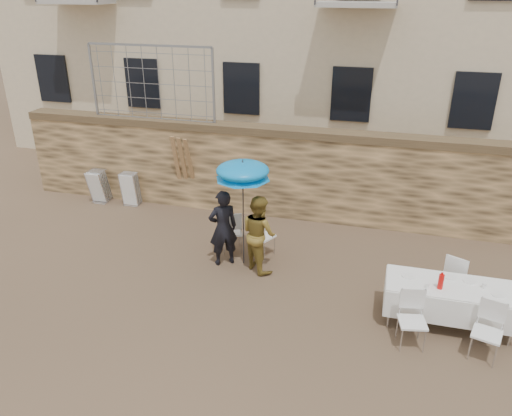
% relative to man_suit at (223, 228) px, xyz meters
% --- Properties ---
extents(ground, '(80.00, 80.00, 0.00)m').
position_rel_man_suit_xyz_m(ground, '(0.32, -2.32, -0.82)').
color(ground, brown).
rests_on(ground, ground).
extents(stone_wall, '(13.00, 0.50, 2.20)m').
position_rel_man_suit_xyz_m(stone_wall, '(0.32, 2.68, 0.28)').
color(stone_wall, olive).
rests_on(stone_wall, ground).
extents(chain_link_fence, '(3.20, 0.06, 1.80)m').
position_rel_man_suit_xyz_m(chain_link_fence, '(-2.68, 2.68, 2.28)').
color(chain_link_fence, gray).
rests_on(chain_link_fence, stone_wall).
extents(man_suit, '(0.71, 0.66, 1.63)m').
position_rel_man_suit_xyz_m(man_suit, '(0.00, 0.00, 0.00)').
color(man_suit, black).
rests_on(man_suit, ground).
extents(woman_dress, '(0.98, 0.97, 1.60)m').
position_rel_man_suit_xyz_m(woman_dress, '(0.75, 0.00, -0.02)').
color(woman_dress, '#B08C35').
rests_on(woman_dress, ground).
extents(umbrella, '(1.08, 1.08, 2.11)m').
position_rel_man_suit_xyz_m(umbrella, '(0.40, 0.10, 1.18)').
color(umbrella, '#3F3F44').
rests_on(umbrella, ground).
extents(couple_chair_left, '(0.63, 0.63, 0.96)m').
position_rel_man_suit_xyz_m(couple_chair_left, '(0.00, 0.55, -0.34)').
color(couple_chair_left, white).
rests_on(couple_chair_left, ground).
extents(couple_chair_right, '(0.64, 0.64, 0.96)m').
position_rel_man_suit_xyz_m(couple_chair_right, '(0.70, 0.55, -0.34)').
color(couple_chair_right, white).
rests_on(couple_chair_right, ground).
extents(banquet_table, '(2.10, 0.85, 0.78)m').
position_rel_man_suit_xyz_m(banquet_table, '(4.32, -0.93, -0.09)').
color(banquet_table, white).
rests_on(banquet_table, ground).
extents(soda_bottle, '(0.09, 0.09, 0.26)m').
position_rel_man_suit_xyz_m(soda_bottle, '(4.12, -1.08, 0.09)').
color(soda_bottle, red).
rests_on(soda_bottle, banquet_table).
extents(table_chair_front_left, '(0.57, 0.57, 0.96)m').
position_rel_man_suit_xyz_m(table_chair_front_left, '(3.72, -1.68, -0.34)').
color(table_chair_front_left, white).
rests_on(table_chair_front_left, ground).
extents(table_chair_front_right, '(0.60, 0.60, 0.96)m').
position_rel_man_suit_xyz_m(table_chair_front_right, '(4.82, -1.68, -0.34)').
color(table_chair_front_right, white).
rests_on(table_chair_front_right, ground).
extents(table_chair_back, '(0.64, 0.64, 0.96)m').
position_rel_man_suit_xyz_m(table_chair_back, '(4.52, -0.13, -0.34)').
color(table_chair_back, white).
rests_on(table_chair_back, ground).
extents(chair_stack_left, '(0.46, 0.47, 0.92)m').
position_rel_man_suit_xyz_m(chair_stack_left, '(-4.19, 2.32, -0.36)').
color(chair_stack_left, white).
rests_on(chair_stack_left, ground).
extents(chair_stack_right, '(0.46, 0.40, 0.92)m').
position_rel_man_suit_xyz_m(chair_stack_right, '(-3.29, 2.32, -0.36)').
color(chair_stack_right, white).
rests_on(chair_stack_right, ground).
extents(wood_planks, '(0.70, 0.20, 2.00)m').
position_rel_man_suit_xyz_m(wood_planks, '(-1.69, 2.39, 0.18)').
color(wood_planks, '#A37749').
rests_on(wood_planks, ground).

